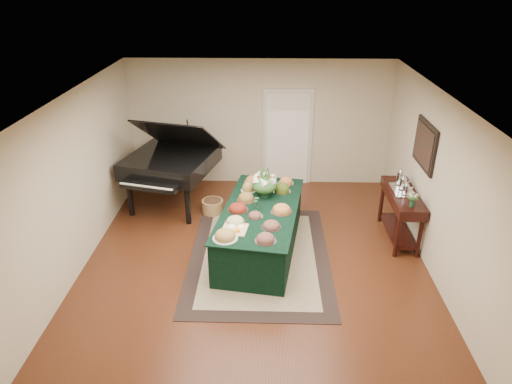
{
  "coord_description": "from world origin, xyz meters",
  "views": [
    {
      "loc": [
        0.19,
        -6.34,
        4.31
      ],
      "look_at": [
        0.0,
        0.3,
        1.05
      ],
      "focal_mm": 32.0,
      "sensor_mm": 36.0,
      "label": 1
    }
  ],
  "objects_px": {
    "mahogany_sideboard": "(402,203)",
    "buffet_table": "(261,229)",
    "floral_centerpiece": "(265,182)",
    "grand_piano": "(171,161)"
  },
  "relations": [
    {
      "from": "mahogany_sideboard",
      "to": "grand_piano",
      "type": "bearing_deg",
      "value": 164.51
    },
    {
      "from": "buffet_table",
      "to": "mahogany_sideboard",
      "type": "relative_size",
      "value": 1.9
    },
    {
      "from": "floral_centerpiece",
      "to": "mahogany_sideboard",
      "type": "bearing_deg",
      "value": -0.37
    },
    {
      "from": "floral_centerpiece",
      "to": "grand_piano",
      "type": "height_order",
      "value": "grand_piano"
    },
    {
      "from": "floral_centerpiece",
      "to": "mahogany_sideboard",
      "type": "distance_m",
      "value": 2.39
    },
    {
      "from": "floral_centerpiece",
      "to": "mahogany_sideboard",
      "type": "height_order",
      "value": "floral_centerpiece"
    },
    {
      "from": "floral_centerpiece",
      "to": "grand_piano",
      "type": "xyz_separation_m",
      "value": [
        -1.83,
        1.15,
        -0.11
      ]
    },
    {
      "from": "mahogany_sideboard",
      "to": "buffet_table",
      "type": "bearing_deg",
      "value": -169.99
    },
    {
      "from": "buffet_table",
      "to": "floral_centerpiece",
      "type": "height_order",
      "value": "floral_centerpiece"
    },
    {
      "from": "buffet_table",
      "to": "floral_centerpiece",
      "type": "relative_size",
      "value": 5.92
    }
  ]
}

